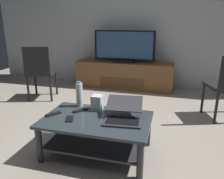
# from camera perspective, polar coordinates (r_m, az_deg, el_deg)

# --- Properties ---
(ground_plane) EXTENTS (7.68, 7.68, 0.00)m
(ground_plane) POSITION_cam_1_polar(r_m,az_deg,el_deg) (2.55, -1.81, -14.07)
(ground_plane) COLOR #9E9384
(back_wall) EXTENTS (6.40, 0.12, 2.80)m
(back_wall) POSITION_cam_1_polar(r_m,az_deg,el_deg) (4.66, 7.65, 18.15)
(back_wall) COLOR silver
(back_wall) RESTS_ON ground
(coffee_table) EXTENTS (1.07, 0.67, 0.39)m
(coffee_table) POSITION_cam_1_polar(r_m,az_deg,el_deg) (2.30, -3.88, -10.02)
(coffee_table) COLOR #2D383D
(coffee_table) RESTS_ON ground
(media_cabinet) EXTENTS (1.92, 0.44, 0.52)m
(media_cabinet) POSITION_cam_1_polar(r_m,az_deg,el_deg) (4.52, 3.05, 3.71)
(media_cabinet) COLOR brown
(media_cabinet) RESTS_ON ground
(television) EXTENTS (1.18, 0.20, 0.61)m
(television) POSITION_cam_1_polar(r_m,az_deg,el_deg) (4.40, 3.10, 10.66)
(television) COLOR black
(television) RESTS_ON media_cabinet
(side_chair) EXTENTS (0.54, 0.54, 0.91)m
(side_chair) POSITION_cam_1_polar(r_m,az_deg,el_deg) (3.96, -17.84, 4.73)
(side_chair) COLOR black
(side_chair) RESTS_ON ground
(laptop) EXTENTS (0.39, 0.44, 0.18)m
(laptop) POSITION_cam_1_polar(r_m,az_deg,el_deg) (2.20, 2.89, -6.19)
(laptop) COLOR #333338
(laptop) RESTS_ON coffee_table
(router_box) EXTENTS (0.11, 0.12, 0.16)m
(router_box) POSITION_cam_1_polar(r_m,az_deg,el_deg) (2.43, -3.78, -3.31)
(router_box) COLOR silver
(router_box) RESTS_ON coffee_table
(water_bottle_near) EXTENTS (0.07, 0.07, 0.29)m
(water_bottle_near) POSITION_cam_1_polar(r_m,az_deg,el_deg) (2.53, -8.26, -1.28)
(water_bottle_near) COLOR silver
(water_bottle_near) RESTS_ON coffee_table
(cell_phone) EXTENTS (0.11, 0.16, 0.01)m
(cell_phone) POSITION_cam_1_polar(r_m,az_deg,el_deg) (2.26, -10.71, -7.31)
(cell_phone) COLOR black
(cell_phone) RESTS_ON coffee_table
(tv_remote) EXTENTS (0.14, 0.15, 0.02)m
(tv_remote) POSITION_cam_1_polar(r_m,az_deg,el_deg) (2.43, -8.04, -5.25)
(tv_remote) COLOR black
(tv_remote) RESTS_ON coffee_table
(soundbar_remote) EXTENTS (0.13, 0.16, 0.02)m
(soundbar_remote) POSITION_cam_1_polar(r_m,az_deg,el_deg) (2.40, -14.61, -5.99)
(soundbar_remote) COLOR black
(soundbar_remote) RESTS_ON coffee_table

